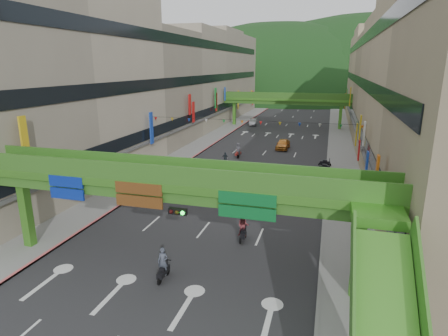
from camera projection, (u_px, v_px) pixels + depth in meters
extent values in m
plane|color=black|center=(124.00, 330.00, 18.38)|extent=(320.00, 320.00, 0.00)
cube|color=#28282B|center=(274.00, 140.00, 64.77)|extent=(18.00, 140.00, 0.02)
cube|color=gray|center=(214.00, 137.00, 67.64)|extent=(4.00, 140.00, 0.15)
cube|color=gray|center=(341.00, 144.00, 61.86)|extent=(4.00, 140.00, 0.15)
cube|color=#CC5959|center=(224.00, 137.00, 67.14)|extent=(0.20, 140.00, 0.18)
cube|color=gray|center=(329.00, 143.00, 62.36)|extent=(0.20, 140.00, 0.18)
cube|color=#9E937F|center=(171.00, 83.00, 67.25)|extent=(12.00, 95.00, 19.00)
cube|color=black|center=(203.00, 114.00, 67.06)|extent=(0.08, 90.25, 1.40)
cube|color=black|center=(203.00, 79.00, 65.48)|extent=(0.08, 90.25, 1.40)
cube|color=black|center=(202.00, 43.00, 63.89)|extent=(0.08, 90.25, 1.40)
cube|color=gray|center=(400.00, 86.00, 57.26)|extent=(12.00, 95.00, 19.00)
cube|color=black|center=(355.00, 119.00, 60.26)|extent=(0.08, 90.25, 1.40)
cube|color=black|center=(359.00, 81.00, 58.67)|extent=(0.08, 90.25, 1.40)
cube|color=black|center=(363.00, 41.00, 57.08)|extent=(0.08, 90.25, 1.40)
cube|color=#4C9E2D|center=(170.00, 183.00, 22.43)|extent=(28.00, 2.20, 0.50)
cube|color=#387223|center=(170.00, 192.00, 22.59)|extent=(28.00, 1.76, 0.70)
cube|color=#4C9E2D|center=(27.00, 215.00, 26.21)|extent=(0.60, 0.60, 4.80)
cube|color=#4C9E2D|center=(358.00, 258.00, 20.42)|extent=(0.60, 0.60, 4.80)
cube|color=#387223|center=(162.00, 175.00, 21.25)|extent=(28.00, 0.12, 1.10)
cube|color=#387223|center=(176.00, 166.00, 23.18)|extent=(28.00, 0.12, 1.10)
cube|color=navy|center=(67.00, 188.00, 23.29)|extent=(2.40, 0.12, 1.50)
cube|color=#593314|center=(139.00, 196.00, 21.98)|extent=(3.00, 0.12, 1.50)
cube|color=#0C5926|center=(247.00, 207.00, 20.27)|extent=(3.20, 0.12, 1.50)
cube|color=black|center=(178.00, 211.00, 21.36)|extent=(1.10, 0.28, 0.35)
cube|color=#4C9E2D|center=(286.00, 100.00, 77.17)|extent=(28.00, 2.20, 0.50)
cube|color=#387223|center=(286.00, 102.00, 77.33)|extent=(28.00, 1.76, 0.70)
cube|color=#4C9E2D|center=(234.00, 114.00, 80.95)|extent=(0.60, 0.60, 4.80)
cube|color=#4C9E2D|center=(340.00, 118.00, 75.16)|extent=(0.60, 0.60, 4.80)
cube|color=#387223|center=(286.00, 96.00, 75.99)|extent=(28.00, 0.12, 1.10)
cube|color=#387223|center=(287.00, 95.00, 77.92)|extent=(28.00, 0.12, 1.10)
ellipsoid|color=#1C4419|center=(277.00, 94.00, 170.77)|extent=(168.00, 140.00, 112.00)
ellipsoid|color=#1C4419|center=(366.00, 93.00, 178.81)|extent=(208.00, 176.00, 128.00)
cylinder|color=black|center=(251.00, 121.00, 44.58)|extent=(26.00, 0.03, 0.03)
cone|color=red|center=(156.00, 119.00, 47.93)|extent=(0.36, 0.36, 0.40)
cone|color=gold|center=(172.00, 119.00, 47.33)|extent=(0.36, 0.36, 0.40)
cone|color=#193FB2|center=(189.00, 120.00, 46.73)|extent=(0.36, 0.36, 0.40)
cone|color=silver|center=(206.00, 121.00, 46.14)|extent=(0.36, 0.36, 0.40)
cone|color=#198C33|center=(224.00, 122.00, 45.54)|extent=(0.36, 0.36, 0.40)
cone|color=orange|center=(242.00, 122.00, 44.94)|extent=(0.36, 0.36, 0.40)
cone|color=red|center=(261.00, 123.00, 44.34)|extent=(0.36, 0.36, 0.40)
cone|color=gold|center=(280.00, 124.00, 43.75)|extent=(0.36, 0.36, 0.40)
cone|color=#193FB2|center=(300.00, 125.00, 43.15)|extent=(0.36, 0.36, 0.40)
cone|color=silver|center=(320.00, 125.00, 42.55)|extent=(0.36, 0.36, 0.40)
cone|color=#198C33|center=(341.00, 126.00, 41.95)|extent=(0.36, 0.36, 0.40)
cone|color=orange|center=(362.00, 127.00, 41.36)|extent=(0.36, 0.36, 0.40)
cube|color=black|center=(163.00, 272.00, 22.54)|extent=(0.39, 1.31, 0.35)
cube|color=black|center=(163.00, 268.00, 22.47)|extent=(0.32, 0.56, 0.18)
cube|color=black|center=(167.00, 260.00, 22.91)|extent=(0.55, 0.08, 0.06)
cylinder|color=black|center=(168.00, 271.00, 23.12)|extent=(0.11, 0.50, 0.50)
cylinder|color=black|center=(159.00, 281.00, 22.11)|extent=(0.11, 0.50, 0.50)
imported|color=#3B404E|center=(163.00, 261.00, 22.36)|extent=(0.65, 0.44, 1.75)
cube|color=black|center=(243.00, 234.00, 27.63)|extent=(0.53, 1.34, 0.35)
cube|color=black|center=(243.00, 230.00, 27.56)|extent=(0.38, 0.59, 0.18)
cube|color=black|center=(246.00, 225.00, 27.98)|extent=(0.55, 0.14, 0.06)
cylinder|color=black|center=(246.00, 234.00, 28.19)|extent=(0.17, 0.51, 0.50)
cylinder|color=black|center=(240.00, 240.00, 27.22)|extent=(0.17, 0.51, 0.50)
imported|color=brown|center=(243.00, 226.00, 27.46)|extent=(0.90, 0.75, 1.68)
cube|color=gray|center=(225.00, 163.00, 47.78)|extent=(0.41, 1.32, 0.35)
cube|color=gray|center=(225.00, 161.00, 47.72)|extent=(0.33, 0.56, 0.18)
cube|color=gray|center=(226.00, 158.00, 48.17)|extent=(0.55, 0.09, 0.06)
cylinder|color=black|center=(226.00, 164.00, 48.38)|extent=(0.12, 0.50, 0.50)
cylinder|color=black|center=(224.00, 166.00, 47.35)|extent=(0.12, 0.50, 0.50)
imported|color=#222B31|center=(225.00, 158.00, 47.63)|extent=(0.94, 0.43, 1.57)
cube|color=maroon|center=(238.00, 154.00, 52.59)|extent=(0.66, 1.35, 0.35)
cube|color=maroon|center=(238.00, 152.00, 52.52)|extent=(0.43, 0.61, 0.18)
cube|color=maroon|center=(238.00, 149.00, 52.98)|extent=(0.55, 0.19, 0.06)
cylinder|color=black|center=(238.00, 155.00, 53.20)|extent=(0.22, 0.51, 0.50)
cylinder|color=black|center=(238.00, 157.00, 52.14)|extent=(0.22, 0.51, 0.50)
imported|color=#43434B|center=(238.00, 149.00, 52.41)|extent=(0.97, 0.75, 1.76)
cube|color=black|center=(323.00, 183.00, 39.68)|extent=(1.31, 0.40, 0.35)
cube|color=black|center=(323.00, 180.00, 39.61)|extent=(0.56, 0.32, 0.18)
cube|color=black|center=(329.00, 178.00, 39.42)|extent=(0.08, 0.55, 0.06)
cylinder|color=black|center=(328.00, 186.00, 39.63)|extent=(0.50, 0.12, 0.50)
cylinder|color=black|center=(318.00, 185.00, 39.88)|extent=(0.50, 0.12, 0.50)
cube|color=black|center=(324.00, 177.00, 41.72)|extent=(1.31, 0.40, 0.35)
cube|color=black|center=(324.00, 175.00, 41.65)|extent=(0.56, 0.32, 0.18)
cube|color=black|center=(329.00, 173.00, 41.46)|extent=(0.08, 0.55, 0.06)
cylinder|color=black|center=(329.00, 180.00, 41.67)|extent=(0.50, 0.12, 0.50)
cylinder|color=black|center=(318.00, 179.00, 41.92)|extent=(0.50, 0.12, 0.50)
cube|color=black|center=(324.00, 172.00, 43.76)|extent=(1.31, 0.40, 0.35)
cube|color=black|center=(324.00, 170.00, 43.69)|extent=(0.56, 0.32, 0.18)
cube|color=black|center=(329.00, 168.00, 43.50)|extent=(0.08, 0.55, 0.06)
cylinder|color=black|center=(329.00, 174.00, 43.71)|extent=(0.50, 0.12, 0.50)
cylinder|color=black|center=(319.00, 174.00, 43.96)|extent=(0.50, 0.12, 0.50)
cube|color=black|center=(325.00, 167.00, 45.80)|extent=(1.31, 0.40, 0.35)
cube|color=black|center=(325.00, 165.00, 45.73)|extent=(0.56, 0.32, 0.18)
cube|color=black|center=(330.00, 163.00, 45.54)|extent=(0.08, 0.55, 0.06)
cylinder|color=black|center=(329.00, 170.00, 45.75)|extent=(0.50, 0.12, 0.50)
cylinder|color=black|center=(320.00, 169.00, 46.00)|extent=(0.50, 0.12, 0.50)
cube|color=black|center=(325.00, 163.00, 47.84)|extent=(1.31, 0.40, 0.35)
cube|color=black|center=(325.00, 161.00, 47.77)|extent=(0.56, 0.32, 0.18)
cube|color=black|center=(330.00, 159.00, 47.58)|extent=(0.08, 0.55, 0.06)
cylinder|color=black|center=(329.00, 165.00, 47.80)|extent=(0.50, 0.12, 0.50)
cylinder|color=black|center=(320.00, 165.00, 48.05)|extent=(0.50, 0.12, 0.50)
imported|color=#A7A8AE|center=(253.00, 122.00, 81.04)|extent=(2.01, 4.36, 1.39)
imported|color=orange|center=(283.00, 144.00, 57.92)|extent=(1.97, 4.56, 1.53)
imported|color=maroon|center=(374.00, 268.00, 22.38)|extent=(0.99, 0.91, 1.64)
imported|color=black|center=(333.00, 192.00, 35.68)|extent=(1.11, 0.65, 1.78)
imported|color=#2B344D|center=(362.00, 205.00, 32.40)|extent=(0.82, 0.56, 1.69)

